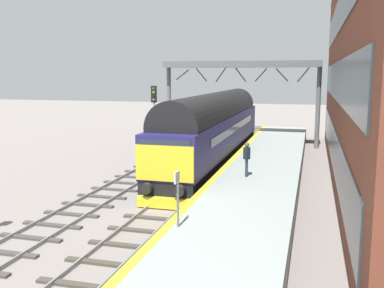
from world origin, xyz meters
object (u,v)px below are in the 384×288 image
(diesel_locomotive, at_px, (214,127))
(waiting_passenger, at_px, (247,156))
(signal_post_far, at_px, (154,109))
(platform_number_sign, at_px, (177,190))

(diesel_locomotive, height_order, waiting_passenger, diesel_locomotive)
(diesel_locomotive, distance_m, signal_post_far, 6.86)
(platform_number_sign, distance_m, waiting_passenger, 7.74)
(platform_number_sign, height_order, waiting_passenger, platform_number_sign)
(diesel_locomotive, relative_size, signal_post_far, 4.07)
(diesel_locomotive, xyz_separation_m, waiting_passenger, (3.15, -7.07, -0.50))
(signal_post_far, bearing_deg, diesel_locomotive, -35.34)
(waiting_passenger, bearing_deg, platform_number_sign, 167.03)
(diesel_locomotive, xyz_separation_m, signal_post_far, (-5.56, 3.95, 0.76))
(waiting_passenger, bearing_deg, diesel_locomotive, 19.15)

